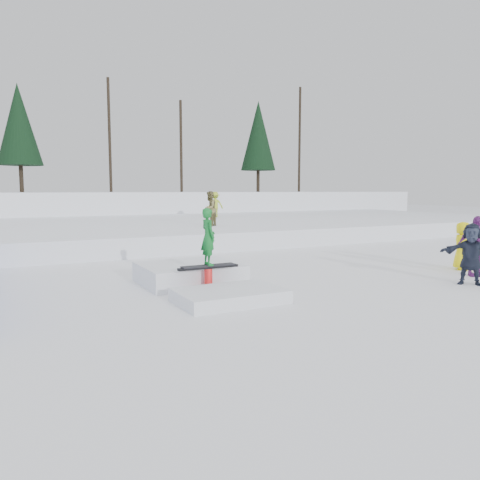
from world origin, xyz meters
name	(u,v)px	position (x,y,z in m)	size (l,w,h in m)	color
ground	(259,292)	(0.00, 0.00, 0.00)	(120.00, 120.00, 0.00)	white
snow_berm	(76,207)	(0.00, 30.00, 1.20)	(60.00, 14.00, 2.40)	white
snow_midrise	(115,229)	(0.00, 16.00, 0.40)	(50.00, 18.00, 0.80)	white
treeline	(154,131)	(6.18, 28.28, 7.45)	(40.24, 4.22, 10.50)	black
walker_olive	(210,209)	(3.49, 10.91, 1.65)	(0.83, 0.65, 1.71)	olive
walker_ygreen	(215,205)	(6.90, 17.72, 1.62)	(1.07, 0.61, 1.65)	#A9C12C
spectator_purple	(476,246)	(6.79, -1.10, 0.90)	(1.06, 0.44, 1.80)	#782A82
spectator_yellow	(462,246)	(7.43, -0.17, 0.77)	(0.76, 0.49, 1.55)	#FAEB0A
spectator_dark	(471,254)	(5.52, -1.88, 0.84)	(1.55, 0.49, 1.67)	#21283B
jib_rail_feature	(200,276)	(-1.16, 1.11, 0.30)	(2.60, 4.40, 2.11)	white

